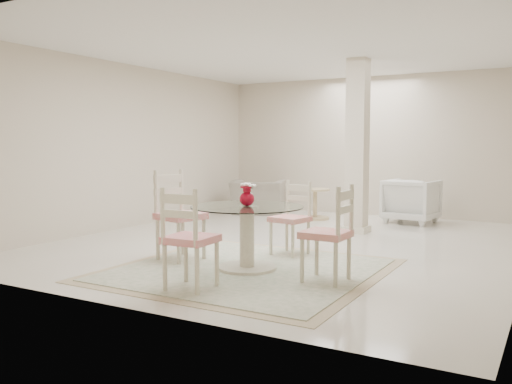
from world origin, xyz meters
The scene contains 13 objects.
ground centered at (0.00, 0.00, 0.00)m, with size 7.00×7.00×0.00m, color silver.
room_shell centered at (0.00, 0.00, 1.86)m, with size 6.02×7.02×2.71m.
column centered at (0.50, 1.30, 1.35)m, with size 0.30×0.30×2.70m, color beige.
area_rug centered at (0.32, -1.80, 0.01)m, with size 2.81×2.81×0.02m.
dining_table centered at (0.32, -1.80, 0.36)m, with size 1.23×1.23×0.71m.
red_vase centered at (0.32, -1.80, 0.83)m, with size 0.19×0.17×0.25m.
dining_chair_east centered at (1.34, -1.86, 0.57)m, with size 0.44×0.44×1.08m.
dining_chair_north centered at (0.39, -0.79, 0.54)m, with size 0.47×0.47×1.02m.
dining_chair_west centered at (-0.70, -1.72, 0.62)m, with size 0.57×0.57×1.19m.
dining_chair_south centered at (0.27, -2.82, 0.57)m, with size 0.46×0.46×1.08m.
recliner_taupe centered at (-1.99, 2.58, 0.33)m, with size 1.02×0.89×0.67m, color gray.
armchair_white centered at (1.00, 2.78, 0.39)m, with size 0.83×0.86×0.78m, color white.
side_table centered at (-0.66, 2.37, 0.26)m, with size 0.55×0.55×0.57m.
Camera 1 is at (3.28, -6.85, 1.38)m, focal length 38.00 mm.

